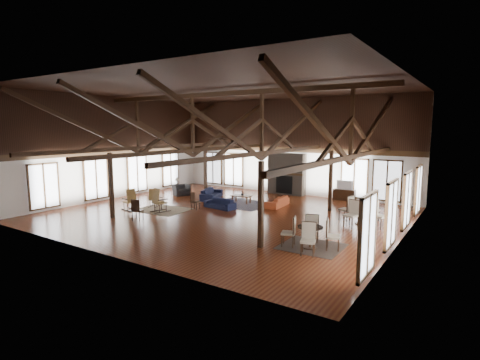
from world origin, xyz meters
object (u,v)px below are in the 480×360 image
Objects in this scene: tv_console at (344,195)px; cafe_table_far at (362,211)px; sofa_navy_front at (220,204)px; armchair at (181,190)px; sofa_orange at (277,202)px; cafe_table_near at (310,233)px; sofa_navy_left at (211,194)px; coffee_table at (241,196)px.

cafe_table_far is at bearing -64.78° from tv_console.
tv_console is at bearing 58.26° from sofa_navy_front.
armchair is 9.91m from tv_console.
armchair is at bearing -91.31° from sofa_orange.
sofa_navy_front is 0.96× the size of sofa_orange.
cafe_table_far is (7.11, 0.78, 0.32)m from sofa_navy_front.
sofa_orange is (2.28, 2.07, 0.01)m from sofa_navy_front.
tv_console is at bearing 143.51° from sofa_orange.
cafe_table_near is (4.23, -5.61, 0.27)m from sofa_orange.
cafe_table_far is 1.78× the size of tv_console.
armchair is at bearing 164.49° from sofa_navy_front.
armchair is (-6.61, -0.24, 0.06)m from sofa_orange.
sofa_navy_front is 7.51m from tv_console.
armchair is 0.79× the size of tv_console.
sofa_orange is 0.81× the size of cafe_table_far.
coffee_table is (2.17, -0.09, 0.08)m from sofa_navy_left.
coffee_table is 8.29m from cafe_table_near.
coffee_table is 0.57× the size of cafe_table_near.
armchair reaches higher than sofa_orange.
cafe_table_near reaches higher than sofa_orange.
sofa_navy_front is 1.76× the size of armchair.
cafe_table_far is at bearing -68.14° from armchair.
sofa_navy_left is at bearing 147.47° from cafe_table_near.
sofa_orange is 7.03m from cafe_table_near.
cafe_table_far reaches higher than sofa_navy_left.
cafe_table_far reaches higher than sofa_navy_front.
cafe_table_far reaches higher than sofa_orange.
armchair is at bearing -156.20° from tv_console.
sofa_navy_left is at bearing 171.08° from coffee_table.
sofa_navy_left is 2.33m from armchair.
sofa_navy_front is 7.16m from cafe_table_far.
sofa_navy_left is 10.10m from cafe_table_near.
cafe_table_far is (9.11, -1.11, 0.27)m from sofa_navy_left.
sofa_orange reaches higher than sofa_navy_front.
coffee_table is (-2.11, -0.27, 0.11)m from sofa_orange.
sofa_orange is (4.28, 0.18, -0.04)m from sofa_navy_left.
tv_console is (4.57, 4.03, -0.06)m from coffee_table.
armchair is (-4.33, 1.83, 0.07)m from sofa_navy_front.
tv_console is (-1.77, 9.37, -0.22)m from cafe_table_near.
armchair reaches higher than coffee_table.
cafe_table_near is at bearing -79.27° from tv_console.
sofa_navy_left is at bearing -91.00° from sofa_orange.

